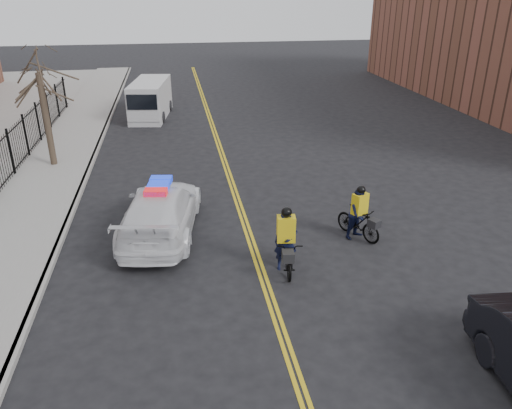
{
  "coord_description": "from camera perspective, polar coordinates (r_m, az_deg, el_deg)",
  "views": [
    {
      "loc": [
        -2.18,
        -12.35,
        7.57
      ],
      "look_at": [
        0.15,
        1.52,
        1.3
      ],
      "focal_mm": 35.0,
      "sensor_mm": 36.0,
      "label": 1
    }
  ],
  "objects": [
    {
      "name": "curb",
      "position": [
        22.02,
        -18.94,
        2.77
      ],
      "size": [
        0.2,
        60.0,
        0.15
      ],
      "primitive_type": "cube",
      "color": "gray",
      "rests_on": "ground"
    },
    {
      "name": "center_line_right",
      "position": [
        21.83,
        -3.01,
        3.71
      ],
      "size": [
        0.1,
        60.0,
        0.01
      ],
      "primitive_type": "cube",
      "color": "gold",
      "rests_on": "ground"
    },
    {
      "name": "sidewalk",
      "position": [
        22.33,
        -22.73,
        2.47
      ],
      "size": [
        3.0,
        60.0,
        0.15
      ],
      "primitive_type": "cube",
      "color": "gray",
      "rests_on": "ground"
    },
    {
      "name": "cargo_van",
      "position": [
        31.59,
        -12.02,
        11.61
      ],
      "size": [
        2.6,
        5.37,
        2.16
      ],
      "rotation": [
        0.0,
        0.0,
        -0.15
      ],
      "color": "silver",
      "rests_on": "ground"
    },
    {
      "name": "iron_fence",
      "position": [
        22.45,
        -26.82,
        4.36
      ],
      "size": [
        0.12,
        28.0,
        2.0
      ],
      "primitive_type": null,
      "color": "black",
      "rests_on": "ground"
    },
    {
      "name": "cyclist_near",
      "position": [
        14.23,
        3.4,
        -4.99
      ],
      "size": [
        0.94,
        2.05,
        1.94
      ],
      "rotation": [
        0.0,
        0.0,
        -0.13
      ],
      "color": "black",
      "rests_on": "ground"
    },
    {
      "name": "cyclist_far",
      "position": [
        16.27,
        11.67,
        -1.47
      ],
      "size": [
        1.27,
        1.8,
        1.8
      ],
      "rotation": [
        0.0,
        0.0,
        0.48
      ],
      "color": "black",
      "rests_on": "ground"
    },
    {
      "name": "center_line_left",
      "position": [
        21.81,
        -3.43,
        3.68
      ],
      "size": [
        0.1,
        60.0,
        0.01
      ],
      "primitive_type": "cube",
      "color": "gold",
      "rests_on": "ground"
    },
    {
      "name": "police_cruiser",
      "position": [
        16.47,
        -10.84,
        -0.69
      ],
      "size": [
        3.03,
        5.77,
        1.76
      ],
      "rotation": [
        0.0,
        0.0,
        2.99
      ],
      "color": "white",
      "rests_on": "ground"
    },
    {
      "name": "street_tree",
      "position": [
        23.35,
        -23.36,
        12.16
      ],
      "size": [
        3.2,
        3.2,
        4.8
      ],
      "color": "#34291F",
      "rests_on": "sidewalk"
    },
    {
      "name": "ground",
      "position": [
        14.65,
        0.4,
        -7.09
      ],
      "size": [
        120.0,
        120.0,
        0.0
      ],
      "primitive_type": "plane",
      "color": "black",
      "rests_on": "ground"
    }
  ]
}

